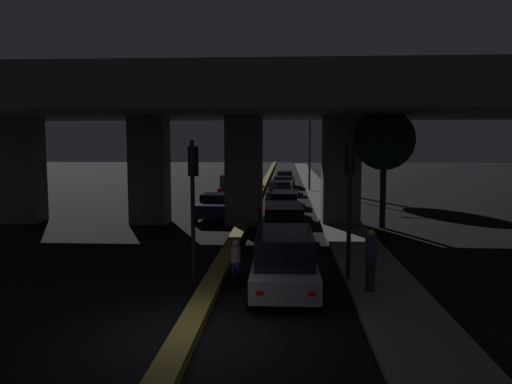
{
  "coord_description": "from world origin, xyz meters",
  "views": [
    {
      "loc": [
        2.26,
        -11.17,
        4.52
      ],
      "look_at": [
        0.62,
        16.75,
        1.72
      ],
      "focal_mm": 35.0,
      "sensor_mm": 36.0,
      "label": 1
    }
  ],
  "objects_px": {
    "car_taxi_yellow_third_oncoming": "(244,176)",
    "pedestrian_on_sidewalk": "(371,260)",
    "motorcycle_blue_filtering_near": "(236,265)",
    "car_dark_red_fourth_oncoming": "(250,172)",
    "traffic_light_right_of_median": "(349,185)",
    "car_dark_red_second_oncoming": "(232,185)",
    "car_dark_green_second": "(283,223)",
    "motorcycle_red_filtering_mid": "(258,222)",
    "car_grey_third": "(285,205)",
    "car_black_fourth": "(280,192)",
    "car_silver_lead": "(284,261)",
    "car_dark_red_sixth": "(285,179)",
    "traffic_light_left_of_median": "(193,185)",
    "car_dark_blue_lead_oncoming": "(216,206)",
    "street_lamp": "(307,139)",
    "car_grey_fifth": "(283,185)"
  },
  "relations": [
    {
      "from": "motorcycle_blue_filtering_near",
      "to": "car_dark_red_fourth_oncoming",
      "type": "bearing_deg",
      "value": -0.61
    },
    {
      "from": "car_black_fourth",
      "to": "motorcycle_red_filtering_mid",
      "type": "distance_m",
      "value": 12.27
    },
    {
      "from": "car_grey_fifth",
      "to": "car_dark_red_sixth",
      "type": "height_order",
      "value": "car_dark_red_sixth"
    },
    {
      "from": "street_lamp",
      "to": "car_black_fourth",
      "type": "xyz_separation_m",
      "value": [
        -2.33,
        -9.44,
        -3.92
      ]
    },
    {
      "from": "car_silver_lead",
      "to": "car_dark_red_sixth",
      "type": "distance_m",
      "value": 36.07
    },
    {
      "from": "car_dark_blue_lead_oncoming",
      "to": "car_dark_red_second_oncoming",
      "type": "relative_size",
      "value": 1.13
    },
    {
      "from": "traffic_light_right_of_median",
      "to": "pedestrian_on_sidewalk",
      "type": "height_order",
      "value": "traffic_light_right_of_median"
    },
    {
      "from": "car_grey_third",
      "to": "car_black_fourth",
      "type": "xyz_separation_m",
      "value": [
        -0.34,
        6.95,
        0.05
      ]
    },
    {
      "from": "car_grey_third",
      "to": "street_lamp",
      "type": "bearing_deg",
      "value": -4.89
    },
    {
      "from": "car_taxi_yellow_third_oncoming",
      "to": "pedestrian_on_sidewalk",
      "type": "bearing_deg",
      "value": 11.55
    },
    {
      "from": "car_dark_green_second",
      "to": "motorcycle_blue_filtering_near",
      "type": "distance_m",
      "value": 6.46
    },
    {
      "from": "motorcycle_red_filtering_mid",
      "to": "pedestrian_on_sidewalk",
      "type": "distance_m",
      "value": 10.36
    },
    {
      "from": "traffic_light_left_of_median",
      "to": "car_black_fourth",
      "type": "height_order",
      "value": "traffic_light_left_of_median"
    },
    {
      "from": "car_dark_red_second_oncoming",
      "to": "motorcycle_blue_filtering_near",
      "type": "bearing_deg",
      "value": 8.82
    },
    {
      "from": "car_grey_fifth",
      "to": "traffic_light_right_of_median",
      "type": "bearing_deg",
      "value": -174.03
    },
    {
      "from": "car_grey_third",
      "to": "car_grey_fifth",
      "type": "height_order",
      "value": "car_grey_third"
    },
    {
      "from": "car_dark_green_second",
      "to": "motorcycle_red_filtering_mid",
      "type": "bearing_deg",
      "value": 27.23
    },
    {
      "from": "traffic_light_right_of_median",
      "to": "car_grey_third",
      "type": "xyz_separation_m",
      "value": [
        -2.04,
        13.58,
        -2.35
      ]
    },
    {
      "from": "car_black_fourth",
      "to": "pedestrian_on_sidewalk",
      "type": "height_order",
      "value": "pedestrian_on_sidewalk"
    },
    {
      "from": "car_dark_red_sixth",
      "to": "car_dark_red_fourth_oncoming",
      "type": "distance_m",
      "value": 14.48
    },
    {
      "from": "car_black_fourth",
      "to": "car_taxi_yellow_third_oncoming",
      "type": "relative_size",
      "value": 0.92
    },
    {
      "from": "car_dark_green_second",
      "to": "pedestrian_on_sidewalk",
      "type": "bearing_deg",
      "value": -162.47
    },
    {
      "from": "car_silver_lead",
      "to": "car_grey_fifth",
      "type": "height_order",
      "value": "car_silver_lead"
    },
    {
      "from": "street_lamp",
      "to": "motorcycle_red_filtering_mid",
      "type": "distance_m",
      "value": 22.31
    },
    {
      "from": "car_dark_red_fourth_oncoming",
      "to": "pedestrian_on_sidewalk",
      "type": "bearing_deg",
      "value": 6.05
    },
    {
      "from": "car_dark_red_sixth",
      "to": "car_dark_red_second_oncoming",
      "type": "distance_m",
      "value": 10.84
    },
    {
      "from": "car_grey_third",
      "to": "motorcycle_red_filtering_mid",
      "type": "bearing_deg",
      "value": 168.46
    },
    {
      "from": "car_taxi_yellow_third_oncoming",
      "to": "car_dark_green_second",
      "type": "bearing_deg",
      "value": 9.18
    },
    {
      "from": "car_taxi_yellow_third_oncoming",
      "to": "motorcycle_blue_filtering_near",
      "type": "distance_m",
      "value": 35.05
    },
    {
      "from": "traffic_light_left_of_median",
      "to": "motorcycle_red_filtering_mid",
      "type": "xyz_separation_m",
      "value": [
        1.66,
        8.29,
        -2.53
      ]
    },
    {
      "from": "car_dark_red_second_oncoming",
      "to": "motorcycle_blue_filtering_near",
      "type": "relative_size",
      "value": 2.2
    },
    {
      "from": "traffic_light_left_of_median",
      "to": "car_taxi_yellow_third_oncoming",
      "type": "distance_m",
      "value": 34.85
    },
    {
      "from": "motorcycle_red_filtering_mid",
      "to": "car_silver_lead",
      "type": "bearing_deg",
      "value": -174.71
    },
    {
      "from": "traffic_light_right_of_median",
      "to": "car_dark_red_fourth_oncoming",
      "type": "height_order",
      "value": "traffic_light_right_of_median"
    },
    {
      "from": "car_silver_lead",
      "to": "car_dark_red_fourth_oncoming",
      "type": "xyz_separation_m",
      "value": [
        -4.5,
        49.83,
        -0.3
      ]
    },
    {
      "from": "car_silver_lead",
      "to": "motorcycle_red_filtering_mid",
      "type": "xyz_separation_m",
      "value": [
        -1.29,
        9.51,
        -0.39
      ]
    },
    {
      "from": "traffic_light_left_of_median",
      "to": "pedestrian_on_sidewalk",
      "type": "relative_size",
      "value": 2.5
    },
    {
      "from": "car_grey_third",
      "to": "car_grey_fifth",
      "type": "bearing_deg",
      "value": 2.69
    },
    {
      "from": "car_grey_fifth",
      "to": "motorcycle_red_filtering_mid",
      "type": "height_order",
      "value": "car_grey_fifth"
    },
    {
      "from": "car_silver_lead",
      "to": "car_dark_green_second",
      "type": "bearing_deg",
      "value": -0.21
    },
    {
      "from": "pedestrian_on_sidewalk",
      "to": "traffic_light_right_of_median",
      "type": "bearing_deg",
      "value": 110.32
    },
    {
      "from": "car_grey_third",
      "to": "car_dark_blue_lead_oncoming",
      "type": "distance_m",
      "value": 4.11
    },
    {
      "from": "motorcycle_blue_filtering_near",
      "to": "motorcycle_red_filtering_mid",
      "type": "relative_size",
      "value": 1.12
    },
    {
      "from": "car_dark_green_second",
      "to": "car_taxi_yellow_third_oncoming",
      "type": "xyz_separation_m",
      "value": [
        -4.08,
        28.68,
        0.11
      ]
    },
    {
      "from": "car_silver_lead",
      "to": "car_dark_green_second",
      "type": "height_order",
      "value": "car_silver_lead"
    },
    {
      "from": "traffic_light_right_of_median",
      "to": "car_dark_red_fourth_oncoming",
      "type": "bearing_deg",
      "value": 97.66
    },
    {
      "from": "car_taxi_yellow_third_oncoming",
      "to": "pedestrian_on_sidewalk",
      "type": "relative_size",
      "value": 2.4
    },
    {
      "from": "car_dark_red_sixth",
      "to": "car_dark_red_second_oncoming",
      "type": "relative_size",
      "value": 1.12
    },
    {
      "from": "car_taxi_yellow_third_oncoming",
      "to": "pedestrian_on_sidewalk",
      "type": "xyz_separation_m",
      "value": [
        6.67,
        -36.1,
        0.05
      ]
    },
    {
      "from": "motorcycle_blue_filtering_near",
      "to": "car_dark_red_sixth",
      "type": "bearing_deg",
      "value": -6.65
    }
  ]
}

